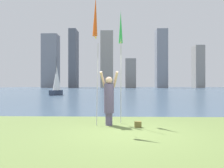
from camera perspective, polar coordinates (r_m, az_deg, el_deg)
name	(u,v)px	position (r m, az deg, el deg)	size (l,w,h in m)	color
ground	(120,90)	(57.46, 2.11, -1.67)	(120.00, 138.00, 0.12)	#5B7038
person	(109,99)	(7.61, -0.82, -3.95)	(0.71, 0.52, 1.93)	#594C72
kite_flag_left	(95,19)	(7.43, -4.47, 17.13)	(0.16, 1.17, 4.47)	#B2B2B7
kite_flag_right	(121,30)	(8.52, 2.36, 14.29)	(0.16, 1.01, 4.31)	#B2B2B7
bag	(138,124)	(7.38, 6.97, -10.72)	(0.23, 0.14, 0.20)	olive
sailboat_3	(57,81)	(30.35, -14.67, 0.72)	(1.46, 2.35, 5.32)	#333D51
skyline_tower_0	(51,61)	(105.21, -16.17, 5.90)	(7.32, 6.10, 25.12)	gray
skyline_tower_1	(74,59)	(99.44, -10.25, 6.63)	(3.29, 7.63, 26.41)	#565B66
skyline_tower_2	(107,59)	(101.53, -1.39, 6.63)	(5.92, 3.35, 26.93)	gray
skyline_tower_3	(131,73)	(99.22, 5.01, 2.91)	(4.91, 3.11, 13.56)	gray
skyline_tower_4	(161,59)	(98.44, 13.09, 6.59)	(4.86, 6.20, 26.04)	gray
skyline_tower_5	(198,67)	(107.79, 22.16, 4.30)	(4.26, 5.98, 19.66)	gray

